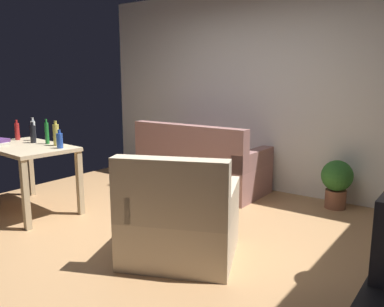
{
  "coord_description": "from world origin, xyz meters",
  "views": [
    {
      "loc": [
        2.4,
        -2.67,
        1.5
      ],
      "look_at": [
        0.1,
        0.5,
        0.75
      ],
      "focal_mm": 36.73,
      "sensor_mm": 36.0,
      "label": 1
    }
  ],
  "objects_px": {
    "desk": "(26,155)",
    "armchair": "(179,222)",
    "bottle_clear": "(33,130)",
    "bottle_green": "(47,133)",
    "bottle_squat": "(56,135)",
    "bottle_red": "(17,131)",
    "potted_plant": "(337,181)",
    "bottle_blue": "(60,140)",
    "bottle_dark": "(33,134)",
    "book_stack": "(0,142)",
    "couch": "(200,168)"
  },
  "relations": [
    {
      "from": "bottle_clear",
      "to": "bottle_blue",
      "type": "relative_size",
      "value": 1.38
    },
    {
      "from": "armchair",
      "to": "bottle_squat",
      "type": "bearing_deg",
      "value": -28.65
    },
    {
      "from": "bottle_squat",
      "to": "bottle_red",
      "type": "bearing_deg",
      "value": -177.94
    },
    {
      "from": "desk",
      "to": "armchair",
      "type": "bearing_deg",
      "value": 6.16
    },
    {
      "from": "bottle_dark",
      "to": "bottle_clear",
      "type": "bearing_deg",
      "value": 145.79
    },
    {
      "from": "desk",
      "to": "bottle_red",
      "type": "relative_size",
      "value": 5.13
    },
    {
      "from": "bottle_red",
      "to": "bottle_green",
      "type": "bearing_deg",
      "value": 3.56
    },
    {
      "from": "desk",
      "to": "bottle_green",
      "type": "relative_size",
      "value": 4.38
    },
    {
      "from": "bottle_red",
      "to": "bottle_clear",
      "type": "relative_size",
      "value": 0.88
    },
    {
      "from": "potted_plant",
      "to": "bottle_red",
      "type": "xyz_separation_m",
      "value": [
        -3.29,
        -1.98,
        0.54
      ]
    },
    {
      "from": "armchair",
      "to": "bottle_green",
      "type": "height_order",
      "value": "bottle_green"
    },
    {
      "from": "couch",
      "to": "book_stack",
      "type": "xyz_separation_m",
      "value": [
        -1.38,
        -1.99,
        0.49
      ]
    },
    {
      "from": "couch",
      "to": "bottle_blue",
      "type": "bearing_deg",
      "value": 69.44
    },
    {
      "from": "bottle_red",
      "to": "book_stack",
      "type": "height_order",
      "value": "bottle_red"
    },
    {
      "from": "armchair",
      "to": "book_stack",
      "type": "distance_m",
      "value": 2.48
    },
    {
      "from": "bottle_red",
      "to": "bottle_blue",
      "type": "bearing_deg",
      "value": -3.33
    },
    {
      "from": "desk",
      "to": "bottle_clear",
      "type": "bearing_deg",
      "value": 138.01
    },
    {
      "from": "couch",
      "to": "potted_plant",
      "type": "xyz_separation_m",
      "value": [
        1.72,
        0.31,
        0.02
      ]
    },
    {
      "from": "bottle_red",
      "to": "bottle_dark",
      "type": "height_order",
      "value": "bottle_red"
    },
    {
      "from": "desk",
      "to": "bottle_blue",
      "type": "relative_size",
      "value": 6.23
    },
    {
      "from": "bottle_dark",
      "to": "desk",
      "type": "bearing_deg",
      "value": -60.33
    },
    {
      "from": "potted_plant",
      "to": "bottle_clear",
      "type": "relative_size",
      "value": 2.05
    },
    {
      "from": "bottle_clear",
      "to": "bottle_blue",
      "type": "height_order",
      "value": "bottle_clear"
    },
    {
      "from": "bottle_clear",
      "to": "bottle_green",
      "type": "relative_size",
      "value": 0.97
    },
    {
      "from": "desk",
      "to": "armchair",
      "type": "relative_size",
      "value": 1.08
    },
    {
      "from": "armchair",
      "to": "bottle_green",
      "type": "bearing_deg",
      "value": -28.43
    },
    {
      "from": "bottle_green",
      "to": "book_stack",
      "type": "xyz_separation_m",
      "value": [
        -0.38,
        -0.36,
        -0.09
      ]
    },
    {
      "from": "couch",
      "to": "bottle_green",
      "type": "relative_size",
      "value": 5.91
    },
    {
      "from": "armchair",
      "to": "bottle_clear",
      "type": "distance_m",
      "value": 2.47
    },
    {
      "from": "couch",
      "to": "bottle_clear",
      "type": "bearing_deg",
      "value": 49.42
    },
    {
      "from": "book_stack",
      "to": "couch",
      "type": "bearing_deg",
      "value": 55.27
    },
    {
      "from": "bottle_green",
      "to": "bottle_squat",
      "type": "height_order",
      "value": "bottle_green"
    },
    {
      "from": "couch",
      "to": "potted_plant",
      "type": "relative_size",
      "value": 2.98
    },
    {
      "from": "couch",
      "to": "bottle_red",
      "type": "height_order",
      "value": "bottle_red"
    },
    {
      "from": "bottle_red",
      "to": "book_stack",
      "type": "distance_m",
      "value": 0.38
    },
    {
      "from": "couch",
      "to": "bottle_green",
      "type": "height_order",
      "value": "bottle_green"
    },
    {
      "from": "desk",
      "to": "bottle_squat",
      "type": "bearing_deg",
      "value": 39.27
    },
    {
      "from": "bottle_red",
      "to": "bottle_green",
      "type": "height_order",
      "value": "bottle_green"
    },
    {
      "from": "couch",
      "to": "bottle_green",
      "type": "xyz_separation_m",
      "value": [
        -1.0,
        -1.63,
        0.58
      ]
    },
    {
      "from": "bottle_red",
      "to": "book_stack",
      "type": "bearing_deg",
      "value": -60.28
    },
    {
      "from": "bottle_green",
      "to": "book_stack",
      "type": "height_order",
      "value": "bottle_green"
    },
    {
      "from": "bottle_clear",
      "to": "bottle_dark",
      "type": "distance_m",
      "value": 0.19
    },
    {
      "from": "bottle_red",
      "to": "bottle_squat",
      "type": "xyz_separation_m",
      "value": [
        0.75,
        0.03,
        0.02
      ]
    },
    {
      "from": "bottle_squat",
      "to": "bottle_green",
      "type": "bearing_deg",
      "value": 177.49
    },
    {
      "from": "bottle_clear",
      "to": "bottle_dark",
      "type": "height_order",
      "value": "bottle_clear"
    },
    {
      "from": "potted_plant",
      "to": "bottle_blue",
      "type": "bearing_deg",
      "value": -139.38
    },
    {
      "from": "bottle_squat",
      "to": "book_stack",
      "type": "bearing_deg",
      "value": -148.15
    },
    {
      "from": "potted_plant",
      "to": "bottle_clear",
      "type": "distance_m",
      "value": 3.65
    },
    {
      "from": "bottle_red",
      "to": "bottle_green",
      "type": "relative_size",
      "value": 0.85
    },
    {
      "from": "bottle_red",
      "to": "bottle_clear",
      "type": "height_order",
      "value": "bottle_clear"
    }
  ]
}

